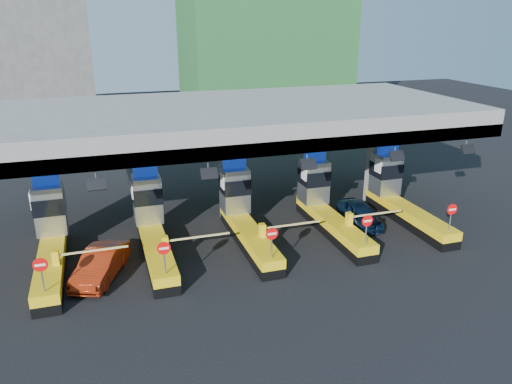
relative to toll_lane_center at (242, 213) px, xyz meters
name	(u,v)px	position (x,y,z in m)	size (l,w,h in m)	color
ground	(244,238)	(0.00, -0.28, -1.40)	(120.00, 120.00, 0.00)	black
toll_canopy	(229,120)	(0.00, 2.59, 4.74)	(28.00, 12.09, 7.00)	slate
toll_lane_far_left	(51,236)	(-10.00, 0.00, 0.00)	(4.43, 8.00, 4.16)	black
toll_lane_left	(152,224)	(-5.00, 0.00, 0.00)	(4.43, 8.00, 4.16)	black
toll_lane_center	(242,213)	(0.00, 0.00, 0.00)	(4.43, 8.00, 4.16)	black
toll_lane_right	(324,203)	(5.00, 0.00, 0.00)	(4.43, 8.00, 4.16)	black
toll_lane_far_right	(398,195)	(10.00, 0.00, 0.00)	(4.43, 8.00, 4.16)	black
bg_building_concrete	(22,44)	(-14.00, 35.72, 7.60)	(14.00, 10.00, 18.00)	#4C4C49
van	(360,214)	(7.12, -0.53, -0.71)	(1.63, 4.05, 1.38)	black
red_car	(101,264)	(-7.74, -2.51, -0.69)	(1.49, 4.28, 1.41)	maroon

